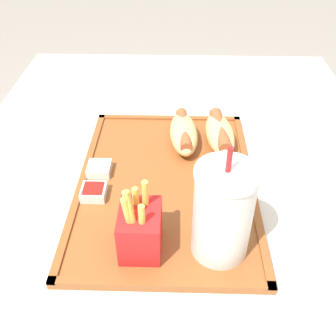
# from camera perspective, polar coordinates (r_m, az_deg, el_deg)

# --- Properties ---
(dining_table) EXTENTS (1.18, 0.82, 0.75)m
(dining_table) POSITION_cam_1_polar(r_m,az_deg,el_deg) (0.97, 1.09, -20.40)
(dining_table) COLOR beige
(dining_table) RESTS_ON ground_plane
(food_tray) EXTENTS (0.43, 0.30, 0.01)m
(food_tray) POSITION_cam_1_polar(r_m,az_deg,el_deg) (0.68, 0.00, -2.27)
(food_tray) COLOR brown
(food_tray) RESTS_ON dining_table
(soda_cup) EXTENTS (0.08, 0.08, 0.18)m
(soda_cup) POSITION_cam_1_polar(r_m,az_deg,el_deg) (0.53, 8.33, -6.41)
(soda_cup) COLOR silver
(soda_cup) RESTS_ON food_tray
(hot_dog_far) EXTENTS (0.14, 0.06, 0.04)m
(hot_dog_far) POSITION_cam_1_polar(r_m,az_deg,el_deg) (0.76, 7.78, 5.01)
(hot_dog_far) COLOR #DBB270
(hot_dog_far) RESTS_ON food_tray
(hot_dog_near) EXTENTS (0.14, 0.06, 0.04)m
(hot_dog_near) POSITION_cam_1_polar(r_m,az_deg,el_deg) (0.76, 2.54, 5.11)
(hot_dog_near) COLOR #DBB270
(hot_dog_near) RESTS_ON food_tray
(fries_carton) EXTENTS (0.07, 0.06, 0.12)m
(fries_carton) POSITION_cam_1_polar(r_m,az_deg,el_deg) (0.55, -3.75, -8.78)
(fries_carton) COLOR red
(fries_carton) RESTS_ON food_tray
(sauce_cup_mayo) EXTENTS (0.04, 0.04, 0.02)m
(sauce_cup_mayo) POSITION_cam_1_polar(r_m,az_deg,el_deg) (0.70, -9.67, -0.05)
(sauce_cup_mayo) COLOR silver
(sauce_cup_mayo) RESTS_ON food_tray
(sauce_cup_ketchup) EXTENTS (0.04, 0.04, 0.02)m
(sauce_cup_ketchup) POSITION_cam_1_polar(r_m,az_deg,el_deg) (0.66, -10.43, -3.41)
(sauce_cup_ketchup) COLOR silver
(sauce_cup_ketchup) RESTS_ON food_tray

